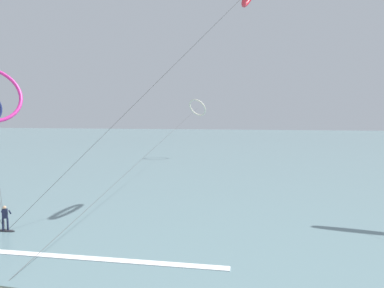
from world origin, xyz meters
name	(u,v)px	position (x,y,z in m)	size (l,w,h in m)	color
sea_water	(245,140)	(0.00, 107.47, 0.04)	(400.00, 200.00, 0.08)	slate
surfer_charcoal	(5,220)	(-10.69, 13.53, 0.82)	(1.40, 0.70, 1.70)	black
kite_ivory	(197,108)	(-6.07, 54.95, 9.44)	(4.30, 49.43, 11.09)	silver
wave_crest_mid	(46,256)	(-5.54, 10.70, 0.06)	(19.87, 0.50, 0.12)	white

